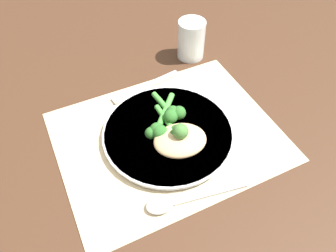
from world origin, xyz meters
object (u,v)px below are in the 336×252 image
(plate, at_px, (168,133))
(water_glass, at_px, (191,40))
(broccoli_stalk_right, at_px, (158,127))
(chicken_fillet, at_px, (180,140))
(broccoli_stalk_rear, at_px, (175,132))
(knife, at_px, (147,86))
(broccoli_stalk_front, at_px, (173,113))
(spoon, at_px, (173,202))

(plate, xyz_separation_m, water_glass, (0.17, 0.22, 0.04))
(water_glass, bearing_deg, broccoli_stalk_right, -131.29)
(chicken_fillet, bearing_deg, plate, 97.85)
(broccoli_stalk_rear, distance_m, broccoli_stalk_right, 0.03)
(chicken_fillet, bearing_deg, broccoli_stalk_right, 116.07)
(broccoli_stalk_rear, bearing_deg, plate, -71.33)
(chicken_fillet, relative_size, broccoli_stalk_rear, 1.05)
(broccoli_stalk_right, xyz_separation_m, water_glass, (0.19, 0.21, 0.02))
(plate, bearing_deg, broccoli_stalk_right, 159.45)
(water_glass, bearing_deg, knife, -156.14)
(chicken_fillet, distance_m, broccoli_stalk_rear, 0.02)
(chicken_fillet, height_order, water_glass, water_glass)
(knife, relative_size, water_glass, 1.81)
(water_glass, bearing_deg, broccoli_stalk_rear, -124.38)
(broccoli_stalk_right, height_order, knife, broccoli_stalk_right)
(broccoli_stalk_right, bearing_deg, water_glass, -89.23)
(broccoli_stalk_right, relative_size, broccoli_stalk_front, 1.14)
(broccoli_stalk_front, height_order, knife, broccoli_stalk_front)
(chicken_fillet, xyz_separation_m, broccoli_stalk_front, (0.02, 0.07, -0.00))
(knife, bearing_deg, broccoli_stalk_right, 156.77)
(broccoli_stalk_right, bearing_deg, broccoli_stalk_rear, 177.17)
(knife, xyz_separation_m, water_glass, (0.15, 0.07, 0.04))
(chicken_fillet, xyz_separation_m, broccoli_stalk_rear, (0.00, 0.02, -0.00))
(chicken_fillet, distance_m, water_glass, 0.31)
(plate, xyz_separation_m, knife, (0.02, 0.15, -0.01))
(broccoli_stalk_rear, relative_size, broccoli_stalk_front, 1.10)
(plate, distance_m, broccoli_stalk_rear, 0.03)
(knife, distance_m, water_glass, 0.17)
(spoon, bearing_deg, chicken_fillet, -22.98)
(broccoli_stalk_front, height_order, spoon, broccoli_stalk_front)
(chicken_fillet, bearing_deg, broccoli_stalk_rear, 87.69)
(knife, distance_m, spoon, 0.30)
(broccoli_stalk_front, bearing_deg, knife, -94.87)
(water_glass, bearing_deg, plate, -127.60)
(broccoli_stalk_right, distance_m, broccoli_stalk_front, 0.05)
(broccoli_stalk_rear, height_order, broccoli_stalk_front, same)
(broccoli_stalk_right, distance_m, knife, 0.15)
(broccoli_stalk_front, bearing_deg, plate, 43.53)
(broccoli_stalk_rear, bearing_deg, water_glass, -126.33)
(broccoli_stalk_right, bearing_deg, broccoli_stalk_front, -109.39)
(broccoli_stalk_rear, relative_size, water_glass, 1.13)
(spoon, bearing_deg, broccoli_stalk_right, -5.54)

